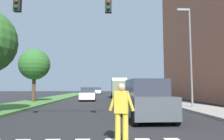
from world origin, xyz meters
TOP-DOWN VIEW (x-y plane):
  - ground_plane at (0.00, 30.00)m, footprint 140.00×140.00m
  - median_strip at (-6.63, 28.00)m, footprint 3.78×64.00m
  - tree_far at (-6.76, 23.46)m, footprint 3.19×3.19m
  - sidewalk_right at (7.61, 28.00)m, footprint 3.00×64.00m
  - traffic_light_gantry at (-3.11, 10.57)m, footprint 6.95×0.30m
  - street_lamp_right at (7.02, 17.28)m, footprint 1.02×0.24m
  - pedestrian_performer at (1.14, 8.14)m, footprint 0.74×0.32m
  - suv_crossing at (2.66, 12.55)m, footprint 2.16×4.68m
  - sedan_midblock at (-1.48, 27.13)m, footprint 1.96×4.25m
  - sedan_distant at (2.70, 38.86)m, footprint 2.10×4.62m
  - sedan_far_horizon at (-1.36, 53.93)m, footprint 2.04×4.42m
  - truck_box_delivery at (2.75, 33.95)m, footprint 2.40×6.20m

SIDE VIEW (x-z plane):
  - ground_plane at x=0.00m, z-range 0.00..0.00m
  - median_strip at x=-6.63m, z-range 0.00..0.15m
  - sidewalk_right at x=7.61m, z-range 0.00..0.15m
  - sedan_midblock at x=-1.48m, z-range -0.05..1.57m
  - sedan_distant at x=2.70m, z-range -0.05..1.58m
  - sedan_far_horizon at x=-1.36m, z-range -0.06..1.63m
  - suv_crossing at x=2.66m, z-range -0.05..1.92m
  - pedestrian_performer at x=1.14m, z-range 0.09..1.78m
  - truck_box_delivery at x=2.75m, z-range 0.08..3.18m
  - tree_far at x=-6.76m, z-range 1.25..6.69m
  - traffic_light_gantry at x=-3.11m, z-range 1.28..7.28m
  - street_lamp_right at x=7.02m, z-range 0.84..8.34m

